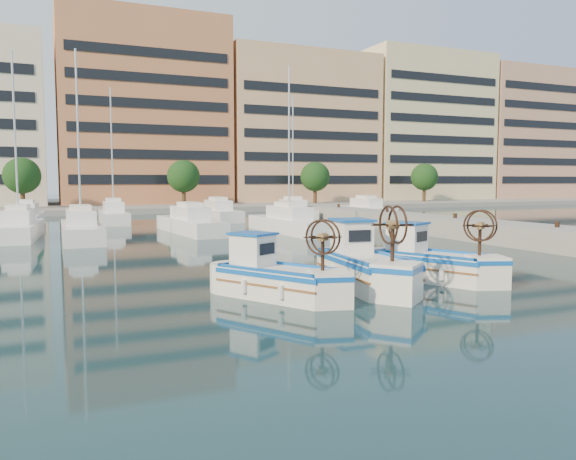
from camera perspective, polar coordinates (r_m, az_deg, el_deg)
The scene contains 7 objects.
ground at distance 19.38m, azimuth 13.34°, elevation -5.86°, with size 300.00×300.00×0.00m, color #193841.
quay at distance 33.84m, azimuth 23.08°, elevation -0.50°, with size 3.00×60.00×1.20m, color gray.
waterfront at distance 83.26m, azimuth -8.84°, elevation 10.10°, with size 180.00×40.00×25.60m.
yacht_marina at distance 44.14m, azimuth -11.93°, elevation 0.89°, with size 39.83×23.73×11.50m.
fishing_boat_a at distance 17.37m, azimuth -1.23°, elevation -4.66°, with size 3.33×4.13×2.51m.
fishing_boat_b at distance 19.18m, azimuth 7.76°, elevation -3.48°, with size 2.31×4.71×2.88m.
fishing_boat_c at distance 21.05m, azimuth 14.28°, elevation -3.02°, with size 3.29×4.37×2.64m.
Camera 1 is at (-11.36, -15.29, 3.61)m, focal length 35.00 mm.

